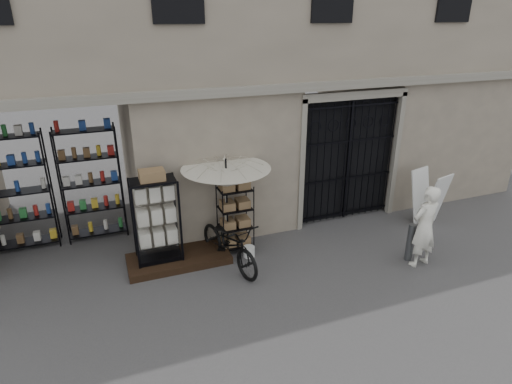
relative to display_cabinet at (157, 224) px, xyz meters
name	(u,v)px	position (x,y,z in m)	size (l,w,h in m)	color
ground	(322,279)	(2.76, -1.60, -0.89)	(80.00, 80.00, 0.00)	black
main_building	(248,20)	(2.76, 2.40, 3.61)	(14.00, 4.00, 9.00)	gray
shop_recess	(55,185)	(-1.74, 1.20, 0.61)	(3.00, 1.70, 3.00)	black
shop_shelving	(56,188)	(-1.79, 1.70, 0.36)	(2.70, 0.50, 2.50)	black
iron_gate	(344,158)	(4.51, 0.68, 0.61)	(2.50, 0.21, 3.00)	black
step_platform	(179,259)	(0.36, -0.05, -0.82)	(2.00, 0.90, 0.15)	black
display_cabinet	(157,224)	(0.00, 0.00, 0.00)	(0.86, 0.57, 1.79)	black
wire_rack	(235,219)	(1.59, 0.02, -0.17)	(0.72, 0.58, 1.47)	black
market_umbrella	(226,173)	(1.40, -0.05, 0.89)	(1.90, 1.92, 2.48)	black
white_bucket	(249,252)	(1.75, -0.34, -0.78)	(0.23, 0.23, 0.22)	silver
bicycle	(230,265)	(1.28, -0.51, -0.89)	(0.66, 0.99, 1.88)	black
steel_bollard	(410,242)	(4.73, -1.60, -0.50)	(0.14, 0.14, 0.79)	#575A5D
shopkeeper	(418,264)	(4.82, -1.81, -0.89)	(0.61, 1.67, 0.40)	silver
easel_sign	(428,198)	(6.17, -0.41, -0.23)	(0.77, 0.83, 1.28)	silver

